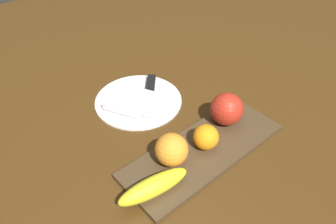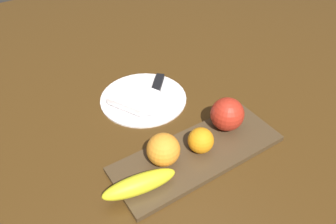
# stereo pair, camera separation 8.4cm
# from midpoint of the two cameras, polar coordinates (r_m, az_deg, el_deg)

# --- Properties ---
(ground_plane) EXTENTS (2.40, 2.40, 0.00)m
(ground_plane) POSITION_cam_midpoint_polar(r_m,az_deg,el_deg) (0.77, 6.96, -9.56)
(ground_plane) COLOR #462C11
(fruit_tray) EXTENTS (0.41, 0.15, 0.01)m
(fruit_tray) POSITION_cam_midpoint_polar(r_m,az_deg,el_deg) (0.80, 8.12, -7.16)
(fruit_tray) COLOR #473521
(fruit_tray) RESTS_ON ground_plane
(apple) EXTENTS (0.08, 0.08, 0.08)m
(apple) POSITION_cam_midpoint_polar(r_m,az_deg,el_deg) (0.84, 12.89, -0.49)
(apple) COLOR #B32919
(apple) RESTS_ON fruit_tray
(banana) EXTENTS (0.16, 0.07, 0.04)m
(banana) POSITION_cam_midpoint_polar(r_m,az_deg,el_deg) (0.70, -1.27, -12.47)
(banana) COLOR yellow
(banana) RESTS_ON fruit_tray
(orange_near_apple) EXTENTS (0.06, 0.06, 0.06)m
(orange_near_apple) POSITION_cam_midpoint_polar(r_m,az_deg,el_deg) (0.77, 8.71, -4.95)
(orange_near_apple) COLOR orange
(orange_near_apple) RESTS_ON fruit_tray
(orange_near_banana) EXTENTS (0.08, 0.08, 0.08)m
(orange_near_banana) POSITION_cam_midpoint_polar(r_m,az_deg,el_deg) (0.74, 2.47, -6.58)
(orange_near_banana) COLOR orange
(orange_near_banana) RESTS_ON fruit_tray
(dinner_plate) EXTENTS (0.24, 0.24, 0.01)m
(dinner_plate) POSITION_cam_midpoint_polar(r_m,az_deg,el_deg) (0.95, -1.69, 2.35)
(dinner_plate) COLOR white
(dinner_plate) RESTS_ON ground_plane
(folded_napkin) EXTENTS (0.14, 0.14, 0.02)m
(folded_napkin) POSITION_cam_midpoint_polar(r_m,az_deg,el_deg) (0.92, -3.30, 2.43)
(folded_napkin) COLOR white
(folded_napkin) RESTS_ON dinner_plate
(knife) EXTENTS (0.14, 0.15, 0.01)m
(knife) POSITION_cam_midpoint_polar(r_m,az_deg,el_deg) (0.97, 0.56, 4.13)
(knife) COLOR silver
(knife) RESTS_ON dinner_plate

